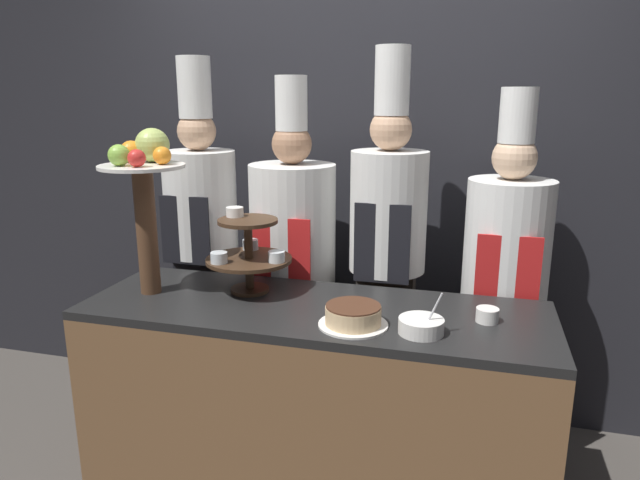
{
  "coord_description": "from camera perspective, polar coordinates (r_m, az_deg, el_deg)",
  "views": [
    {
      "loc": [
        0.59,
        -1.75,
        1.71
      ],
      "look_at": [
        0.0,
        0.41,
        1.14
      ],
      "focal_mm": 32.0,
      "sensor_mm": 36.0,
      "label": 1
    }
  ],
  "objects": [
    {
      "name": "fruit_pedestal",
      "position": [
        2.47,
        -17.1,
        5.53
      ],
      "size": [
        0.35,
        0.35,
        0.69
      ],
      "color": "brown",
      "rests_on": "buffet_counter"
    },
    {
      "name": "cup_white",
      "position": [
        2.23,
        16.38,
        -7.21
      ],
      "size": [
        0.08,
        0.08,
        0.05
      ],
      "color": "white",
      "rests_on": "buffet_counter"
    },
    {
      "name": "buffet_counter",
      "position": [
        2.49,
        -0.63,
        -16.28
      ],
      "size": [
        1.86,
        0.63,
        0.89
      ],
      "color": "brown",
      "rests_on": "ground_plane"
    },
    {
      "name": "cake_round",
      "position": [
        2.1,
        3.34,
        -7.6
      ],
      "size": [
        0.26,
        0.26,
        0.08
      ],
      "color": "white",
      "rests_on": "buffet_counter"
    },
    {
      "name": "chef_left",
      "position": [
        2.99,
        -11.71,
        0.49
      ],
      "size": [
        0.37,
        0.37,
        1.89
      ],
      "color": "black",
      "rests_on": "ground_plane"
    },
    {
      "name": "wall_back",
      "position": [
        3.05,
        4.08,
        8.4
      ],
      "size": [
        10.0,
        0.06,
        2.8
      ],
      "color": "#232328",
      "rests_on": "ground_plane"
    },
    {
      "name": "tiered_stand",
      "position": [
        2.43,
        -7.2,
        -1.11
      ],
      "size": [
        0.37,
        0.37,
        0.36
      ],
      "color": "#3D2819",
      "rests_on": "buffet_counter"
    },
    {
      "name": "chef_center_right",
      "position": [
        2.7,
        6.75,
        -0.51
      ],
      "size": [
        0.36,
        0.36,
        1.92
      ],
      "color": "#38332D",
      "rests_on": "ground_plane"
    },
    {
      "name": "chef_center_left",
      "position": [
        2.82,
        -2.72,
        -1.46
      ],
      "size": [
        0.42,
        0.42,
        1.8
      ],
      "color": "#38332D",
      "rests_on": "ground_plane"
    },
    {
      "name": "serving_bowl_near",
      "position": [
        2.07,
        10.08,
        -8.45
      ],
      "size": [
        0.16,
        0.16,
        0.16
      ],
      "color": "white",
      "rests_on": "buffet_counter"
    },
    {
      "name": "chef_right",
      "position": [
        2.7,
        18.0,
        -3.14
      ],
      "size": [
        0.38,
        0.38,
        1.74
      ],
      "color": "#28282D",
      "rests_on": "ground_plane"
    }
  ]
}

